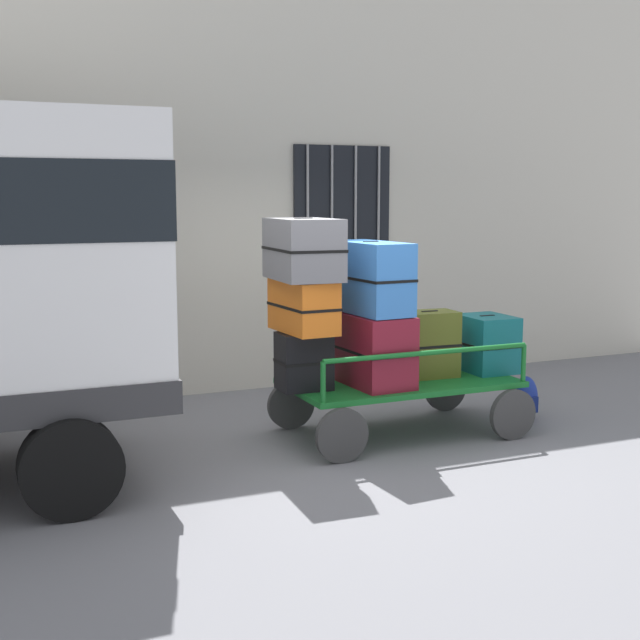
{
  "coord_description": "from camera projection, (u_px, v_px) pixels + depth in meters",
  "views": [
    {
      "loc": [
        -3.0,
        -6.58,
        2.18
      ],
      "look_at": [
        -0.08,
        0.12,
        1.11
      ],
      "focal_mm": 47.74,
      "sensor_mm": 36.0,
      "label": 1
    }
  ],
  "objects": [
    {
      "name": "suitcase_midleft_bottom",
      "position": [
        369.0,
        348.0,
        7.62
      ],
      "size": [
        0.51,
        0.97,
        0.64
      ],
      "color": "maroon",
      "rests_on": "luggage_cart"
    },
    {
      "name": "backpack",
      "position": [
        525.0,
        399.0,
        8.3
      ],
      "size": [
        0.27,
        0.22,
        0.44
      ],
      "color": "navy",
      "rests_on": "ground"
    },
    {
      "name": "suitcase_left_bottom",
      "position": [
        304.0,
        361.0,
        7.37
      ],
      "size": [
        0.46,
        0.35,
        0.51
      ],
      "color": "black",
      "rests_on": "luggage_cart"
    },
    {
      "name": "suitcase_midright_bottom",
      "position": [
        486.0,
        343.0,
        8.14
      ],
      "size": [
        0.46,
        0.57,
        0.54
      ],
      "color": "#0F5960",
      "rests_on": "luggage_cart"
    },
    {
      "name": "suitcase_left_middle",
      "position": [
        303.0,
        306.0,
        7.31
      ],
      "size": [
        0.41,
        0.75,
        0.45
      ],
      "color": "orange",
      "rests_on": "suitcase_left_bottom"
    },
    {
      "name": "ground_plane",
      "position": [
        334.0,
        446.0,
        7.47
      ],
      "size": [
        40.0,
        40.0,
        0.0
      ],
      "primitive_type": "plane",
      "color": "slate"
    },
    {
      "name": "cart_railing",
      "position": [
        400.0,
        348.0,
        7.74
      ],
      "size": [
        2.03,
        1.06,
        0.36
      ],
      "color": "#146023",
      "rests_on": "luggage_cart"
    },
    {
      "name": "suitcase_left_top",
      "position": [
        303.0,
        249.0,
        7.23
      ],
      "size": [
        0.54,
        0.83,
        0.53
      ],
      "color": "slate",
      "rests_on": "suitcase_left_middle"
    },
    {
      "name": "building_wall",
      "position": [
        240.0,
        167.0,
        9.42
      ],
      "size": [
        12.0,
        0.38,
        5.0
      ],
      "color": "beige",
      "rests_on": "ground"
    },
    {
      "name": "suitcase_center_bottom",
      "position": [
        429.0,
        344.0,
        7.89
      ],
      "size": [
        0.53,
        0.36,
        0.62
      ],
      "color": "#4C5119",
      "rests_on": "luggage_cart"
    },
    {
      "name": "luggage_cart",
      "position": [
        400.0,
        391.0,
        7.8
      ],
      "size": [
        2.16,
        1.2,
        0.51
      ],
      "color": "#146023",
      "rests_on": "ground"
    },
    {
      "name": "suitcase_midleft_middle",
      "position": [
        371.0,
        277.0,
        7.51
      ],
      "size": [
        0.47,
        0.92,
        0.64
      ],
      "color": "#3372C6",
      "rests_on": "suitcase_midleft_bottom"
    }
  ]
}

